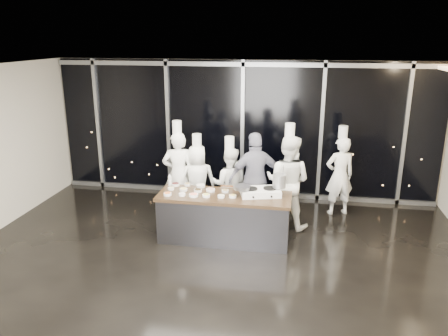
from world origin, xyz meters
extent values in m
plane|color=black|center=(0.00, 0.00, 0.00)|extent=(9.00, 9.00, 0.00)
cube|color=beige|center=(0.00, 3.50, 1.60)|extent=(9.00, 0.02, 3.20)
cube|color=beige|center=(0.00, -3.50, 1.60)|extent=(9.00, 0.02, 3.20)
cube|color=white|center=(0.00, 0.00, 3.20)|extent=(9.00, 7.00, 0.02)
cube|color=black|center=(0.00, 3.44, 1.60)|extent=(8.90, 0.04, 3.18)
cube|color=gray|center=(0.00, 3.39, 3.10)|extent=(8.90, 0.08, 0.10)
cube|color=gray|center=(0.00, 3.39, 0.05)|extent=(8.90, 0.08, 0.10)
cube|color=gray|center=(-3.60, 3.39, 1.60)|extent=(0.08, 0.08, 3.20)
cube|color=gray|center=(-1.80, 3.39, 1.60)|extent=(0.08, 0.08, 3.20)
cube|color=gray|center=(0.00, 3.39, 1.60)|extent=(0.08, 0.08, 3.20)
cube|color=gray|center=(1.80, 3.39, 1.60)|extent=(0.08, 0.08, 3.20)
cube|color=gray|center=(3.60, 3.39, 1.60)|extent=(0.08, 0.08, 3.20)
cube|color=#36353A|center=(0.00, 0.90, 0.42)|extent=(2.40, 0.80, 0.84)
cube|color=#3C2819|center=(0.00, 0.90, 0.87)|extent=(2.46, 0.86, 0.06)
cube|color=white|center=(0.65, 1.00, 0.96)|extent=(0.80, 0.61, 0.12)
cylinder|color=black|center=(0.49, 0.96, 1.03)|extent=(0.29, 0.29, 0.02)
cylinder|color=black|center=(0.82, 1.05, 1.03)|extent=(0.29, 0.29, 0.02)
cylinder|color=black|center=(0.55, 0.74, 0.95)|extent=(0.04, 0.03, 0.04)
cylinder|color=black|center=(0.87, 0.82, 0.95)|extent=(0.04, 0.03, 0.04)
cylinder|color=gray|center=(0.32, 0.91, 1.07)|extent=(0.39, 0.39, 0.05)
cube|color=#4C2B14|center=(0.06, 0.84, 1.07)|extent=(0.23, 0.09, 0.02)
cylinder|color=#A5A6A8|center=(0.99, 1.11, 1.16)|extent=(0.30, 0.30, 0.24)
cylinder|color=white|center=(-1.02, 0.70, 0.92)|extent=(0.15, 0.15, 0.04)
cylinder|color=orange|center=(-1.02, 0.70, 0.94)|extent=(0.12, 0.12, 0.01)
cylinder|color=white|center=(-1.05, 1.01, 0.92)|extent=(0.12, 0.12, 0.04)
cylinder|color=beige|center=(-1.05, 1.01, 0.94)|extent=(0.10, 0.10, 0.01)
cylinder|color=white|center=(-1.03, 1.25, 0.92)|extent=(0.16, 0.16, 0.04)
cylinder|color=#340F10|center=(-1.03, 1.25, 0.94)|extent=(0.13, 0.13, 0.01)
cylinder|color=white|center=(-0.76, 0.73, 0.92)|extent=(0.12, 0.12, 0.04)
cylinder|color=silver|center=(-0.76, 0.73, 0.94)|extent=(0.10, 0.10, 0.01)
cylinder|color=white|center=(-0.80, 0.99, 0.92)|extent=(0.15, 0.15, 0.04)
cylinder|color=#E0CD70|center=(-0.80, 0.99, 0.94)|extent=(0.12, 0.12, 0.01)
cylinder|color=white|center=(-0.80, 1.29, 0.92)|extent=(0.12, 0.12, 0.04)
cylinder|color=olive|center=(-0.80, 1.29, 0.94)|extent=(0.10, 0.10, 0.01)
cylinder|color=white|center=(-0.54, 0.73, 0.92)|extent=(0.17, 0.17, 0.04)
cylinder|color=#EE7862|center=(-0.54, 0.73, 0.94)|extent=(0.14, 0.14, 0.01)
cylinder|color=white|center=(-0.52, 0.98, 0.92)|extent=(0.15, 0.15, 0.04)
cylinder|color=black|center=(-0.52, 0.98, 0.94)|extent=(0.13, 0.13, 0.01)
cylinder|color=white|center=(-0.53, 1.26, 0.92)|extent=(0.17, 0.17, 0.04)
cylinder|color=beige|center=(-0.53, 1.26, 0.94)|extent=(0.14, 0.14, 0.01)
cylinder|color=white|center=(-0.31, 0.75, 0.92)|extent=(0.14, 0.14, 0.04)
cylinder|color=#D3CB54|center=(-0.31, 0.75, 0.94)|extent=(0.12, 0.12, 0.01)
cylinder|color=white|center=(-0.29, 1.05, 0.92)|extent=(0.17, 0.17, 0.04)
cylinder|color=tan|center=(-0.29, 1.05, 0.94)|extent=(0.14, 0.14, 0.01)
cylinder|color=white|center=(-0.03, 0.76, 0.92)|extent=(0.13, 0.13, 0.04)
cylinder|color=beige|center=(-0.03, 0.76, 0.94)|extent=(0.10, 0.10, 0.01)
cylinder|color=white|center=(-0.01, 1.05, 0.92)|extent=(0.12, 0.12, 0.04)
cylinder|color=olive|center=(-0.01, 1.05, 0.94)|extent=(0.10, 0.10, 0.01)
cylinder|color=white|center=(0.17, 0.80, 0.92)|extent=(0.13, 0.13, 0.04)
cylinder|color=gold|center=(0.17, 0.80, 0.94)|extent=(0.11, 0.11, 0.01)
cylinder|color=white|center=(-1.14, 1.24, 0.99)|extent=(0.07, 0.07, 0.18)
cone|color=white|center=(-1.14, 1.24, 1.11)|extent=(0.06, 0.06, 0.06)
imported|color=white|center=(-1.16, 1.93, 0.91)|extent=(0.75, 0.59, 1.83)
cylinder|color=white|center=(-1.16, 1.93, 1.93)|extent=(0.23, 0.23, 0.26)
imported|color=white|center=(-0.76, 1.96, 0.78)|extent=(0.88, 0.71, 1.56)
cylinder|color=white|center=(-0.76, 1.96, 1.66)|extent=(0.24, 0.24, 0.26)
imported|color=white|center=(-0.06, 1.88, 0.77)|extent=(0.79, 0.63, 1.55)
cylinder|color=white|center=(-0.06, 1.88, 1.65)|extent=(0.20, 0.20, 0.26)
imported|color=#131334|center=(0.48, 1.83, 0.94)|extent=(1.20, 0.84, 1.89)
imported|color=white|center=(1.13, 1.75, 0.94)|extent=(1.08, 0.94, 1.88)
cylinder|color=white|center=(1.13, 1.75, 1.98)|extent=(0.24, 0.24, 0.26)
imported|color=white|center=(2.20, 2.58, 0.85)|extent=(0.72, 0.59, 1.71)
cylinder|color=white|center=(2.20, 2.58, 1.81)|extent=(0.24, 0.24, 0.26)
camera|label=1|loc=(1.29, -6.54, 3.71)|focal=35.00mm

